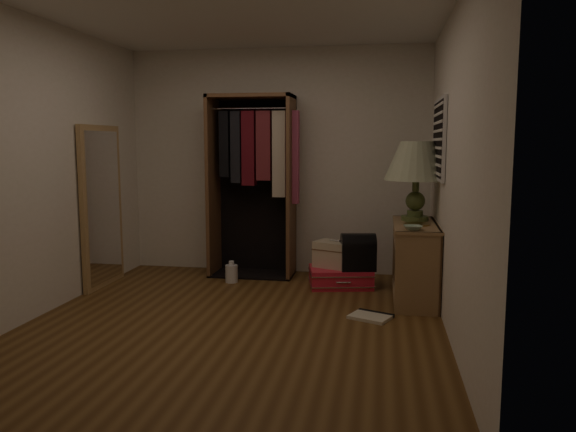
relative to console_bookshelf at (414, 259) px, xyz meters
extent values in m
plane|color=#573819|center=(-1.53, -1.04, -0.39)|extent=(4.00, 4.00, 0.00)
cube|color=silver|center=(-1.53, 0.96, 0.91)|extent=(3.50, 0.02, 2.60)
cube|color=silver|center=(-1.53, -3.04, 0.91)|extent=(3.50, 0.02, 2.60)
cube|color=silver|center=(0.22, -1.04, 0.91)|extent=(0.02, 4.00, 2.60)
cube|color=silver|center=(-3.28, -1.04, 0.91)|extent=(0.02, 4.00, 2.60)
cube|color=white|center=(-1.53, -1.04, 2.21)|extent=(3.50, 4.00, 0.01)
cube|color=silver|center=(0.20, -0.04, 1.16)|extent=(0.03, 0.96, 0.76)
cube|color=black|center=(0.19, -0.04, 1.16)|extent=(0.03, 0.90, 0.70)
cube|color=white|center=(0.18, -0.04, 0.85)|extent=(0.01, 0.88, 0.02)
cube|color=white|center=(0.18, -0.04, 0.92)|extent=(0.01, 0.88, 0.02)
cube|color=white|center=(0.18, -0.04, 1.00)|extent=(0.01, 0.88, 0.02)
cube|color=white|center=(0.18, -0.04, 1.08)|extent=(0.01, 0.88, 0.02)
cube|color=white|center=(0.18, -0.04, 1.16)|extent=(0.01, 0.88, 0.02)
cube|color=white|center=(0.18, -0.04, 1.24)|extent=(0.01, 0.88, 0.02)
cube|color=white|center=(0.18, -0.04, 1.31)|extent=(0.01, 0.88, 0.02)
cube|color=white|center=(0.18, -0.04, 1.39)|extent=(0.01, 0.88, 0.02)
cube|color=white|center=(0.18, -0.04, 1.47)|extent=(0.01, 0.88, 0.02)
cube|color=olive|center=(0.01, -0.57, -0.02)|extent=(0.40, 0.03, 0.75)
cube|color=olive|center=(0.01, 0.50, -0.02)|extent=(0.40, 0.03, 0.75)
cube|color=olive|center=(0.01, -0.04, -0.33)|extent=(0.40, 1.04, 0.03)
cube|color=olive|center=(0.01, -0.04, 0.18)|extent=(0.40, 1.04, 0.03)
cube|color=olive|center=(0.01, -0.04, 0.34)|extent=(0.42, 1.12, 0.03)
cube|color=brown|center=(0.20, -0.04, -0.02)|extent=(0.02, 1.10, 0.75)
cube|color=olive|center=(0.00, 0.29, 0.25)|extent=(0.36, 0.38, 0.13)
cube|color=gray|center=(-0.06, -0.51, -0.18)|extent=(0.21, 0.03, 0.27)
cube|color=#4C3833|center=(-0.07, -0.48, -0.16)|extent=(0.20, 0.03, 0.32)
cube|color=#B7AD99|center=(-0.07, -0.43, -0.20)|extent=(0.18, 0.05, 0.24)
cube|color=brown|center=(-0.06, -0.39, -0.18)|extent=(0.21, 0.03, 0.26)
cube|color=#3F4C59|center=(-0.09, -0.35, -0.21)|extent=(0.16, 0.03, 0.22)
cube|color=gray|center=(-0.08, -0.31, -0.17)|extent=(0.17, 0.04, 0.29)
cube|color=#59594C|center=(-0.06, -0.27, -0.17)|extent=(0.21, 0.04, 0.29)
cube|color=#B2724C|center=(-0.06, -0.22, -0.19)|extent=(0.20, 0.04, 0.25)
cube|color=beige|center=(-0.07, -0.17, -0.20)|extent=(0.19, 0.03, 0.23)
cube|color=#332D38|center=(-0.08, -0.14, -0.16)|extent=(0.17, 0.04, 0.32)
cube|color=gray|center=(-0.08, -0.09, -0.19)|extent=(0.17, 0.05, 0.25)
cube|color=#4C3833|center=(-0.08, -0.04, -0.19)|extent=(0.18, 0.04, 0.25)
cube|color=#B7AD99|center=(-0.07, 0.02, -0.17)|extent=(0.19, 0.05, 0.30)
cube|color=brown|center=(-0.09, 0.07, -0.17)|extent=(0.15, 0.05, 0.30)
cube|color=#3F4C59|center=(-0.08, 0.12, -0.20)|extent=(0.16, 0.03, 0.23)
cube|color=gray|center=(-0.06, 0.16, -0.16)|extent=(0.21, 0.04, 0.31)
cube|color=#59594C|center=(-0.08, 0.20, -0.19)|extent=(0.17, 0.04, 0.24)
cube|color=#B2724C|center=(-0.07, 0.25, -0.18)|extent=(0.19, 0.03, 0.27)
cube|color=beige|center=(-0.08, 0.30, -0.19)|extent=(0.16, 0.05, 0.26)
cube|color=#332D38|center=(-0.08, 0.35, -0.19)|extent=(0.17, 0.04, 0.25)
cube|color=gray|center=(-0.08, 0.40, -0.16)|extent=(0.17, 0.04, 0.31)
cube|color=brown|center=(-2.24, 0.70, 0.63)|extent=(0.04, 0.50, 2.05)
cube|color=brown|center=(-1.33, 0.70, 0.63)|extent=(0.04, 0.50, 2.05)
cube|color=brown|center=(-1.78, 0.70, 1.64)|extent=(0.95, 0.50, 0.04)
cube|color=black|center=(-1.78, 0.94, 0.63)|extent=(0.95, 0.02, 2.05)
cube|color=black|center=(-1.78, 0.70, -0.38)|extent=(0.95, 0.50, 0.02)
cylinder|color=silver|center=(-1.78, 0.70, 1.51)|extent=(0.87, 0.02, 0.02)
cube|color=black|center=(-2.09, 0.68, 1.11)|extent=(0.11, 0.14, 0.74)
cube|color=black|center=(-1.96, 0.68, 1.08)|extent=(0.11, 0.12, 0.80)
cube|color=#590F19|center=(-1.81, 0.68, 1.06)|extent=(0.14, 0.15, 0.83)
cube|color=maroon|center=(-1.64, 0.68, 1.09)|extent=(0.16, 0.14, 0.77)
cube|color=beige|center=(-1.46, 0.68, 1.00)|extent=(0.15, 0.10, 0.96)
cube|color=#BF4C72|center=(-1.31, 0.68, 0.96)|extent=(0.13, 0.11, 1.03)
cube|color=tan|center=(-3.24, -0.04, 0.46)|extent=(0.05, 0.80, 1.70)
cube|color=white|center=(-3.21, -0.04, 0.46)|extent=(0.01, 0.68, 1.58)
cube|color=red|center=(-0.74, 0.33, -0.29)|extent=(0.72, 0.58, 0.20)
cube|color=silver|center=(-0.74, 0.33, -0.35)|extent=(0.74, 0.60, 0.01)
cube|color=silver|center=(-0.74, 0.33, -0.24)|extent=(0.74, 0.60, 0.01)
cylinder|color=silver|center=(-0.69, 0.10, -0.29)|extent=(0.15, 0.05, 0.02)
cube|color=#BFB091|center=(-0.81, 0.36, -0.05)|extent=(0.48, 0.41, 0.28)
cube|color=brown|center=(-0.81, 0.36, 0.01)|extent=(0.49, 0.42, 0.01)
cylinder|color=silver|center=(-0.81, 0.36, 0.10)|extent=(0.11, 0.06, 0.02)
cube|color=black|center=(-0.56, 0.27, -0.05)|extent=(0.39, 0.29, 0.27)
cylinder|color=black|center=(-0.56, 0.27, 0.08)|extent=(0.39, 0.29, 0.23)
cylinder|color=#46582B|center=(0.01, 0.16, 0.38)|extent=(0.34, 0.34, 0.04)
cylinder|color=#46582B|center=(0.01, 0.16, 0.43)|extent=(0.20, 0.20, 0.06)
sphere|color=#46582B|center=(0.01, 0.16, 0.55)|extent=(0.24, 0.24, 0.19)
cylinder|color=#46582B|center=(0.01, 0.16, 0.70)|extent=(0.08, 0.08, 0.11)
cone|color=beige|center=(0.01, 0.16, 0.95)|extent=(0.79, 0.79, 0.38)
cone|color=silver|center=(0.01, 0.16, 0.95)|extent=(0.70, 0.70, 0.36)
cylinder|color=olive|center=(0.01, -0.15, 0.37)|extent=(0.26, 0.26, 0.01)
imported|color=#96B498|center=(-0.04, -0.47, 0.38)|extent=(0.19, 0.19, 0.04)
cylinder|color=silver|center=(-1.93, 0.31, -0.30)|extent=(0.14, 0.14, 0.19)
cylinder|color=silver|center=(-1.93, 0.31, -0.18)|extent=(0.06, 0.06, 0.05)
cube|color=beige|center=(-0.40, -0.72, -0.38)|extent=(0.42, 0.38, 0.03)
cube|color=black|center=(-0.35, -0.62, -0.38)|extent=(0.33, 0.18, 0.03)
camera|label=1|loc=(-0.32, -5.51, 1.12)|focal=35.00mm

